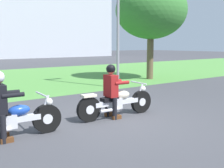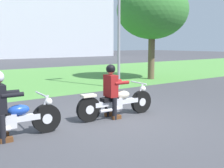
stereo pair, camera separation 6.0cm
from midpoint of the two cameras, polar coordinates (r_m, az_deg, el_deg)
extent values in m
plane|color=#424247|center=(6.91, 0.88, -7.59)|extent=(120.00, 120.00, 0.00)
cube|color=#549342|center=(15.73, -21.41, 0.84)|extent=(60.00, 12.00, 0.01)
cylinder|color=black|center=(7.64, 5.84, -3.68)|extent=(0.63, 0.15, 0.62)
cylinder|color=silver|center=(7.64, 5.84, -3.68)|extent=(0.23, 0.15, 0.22)
cylinder|color=black|center=(6.75, -5.10, -5.29)|extent=(0.63, 0.15, 0.62)
cylinder|color=silver|center=(6.75, -5.10, -5.29)|extent=(0.23, 0.15, 0.22)
cube|color=silver|center=(7.14, 0.72, -3.83)|extent=(1.32, 0.21, 0.12)
cube|color=silver|center=(7.12, 0.38, -4.03)|extent=(0.33, 0.26, 0.28)
ellipsoid|color=beige|center=(7.21, 1.91, -2.26)|extent=(0.45, 0.26, 0.22)
cube|color=black|center=(7.00, -0.77, -3.24)|extent=(0.45, 0.26, 0.10)
cube|color=beige|center=(6.67, -5.14, -2.44)|extent=(0.37, 0.22, 0.06)
cylinder|color=silver|center=(7.56, 5.57, -1.87)|extent=(0.25, 0.06, 0.53)
cylinder|color=silver|center=(7.49, 5.31, 0.27)|extent=(0.07, 0.66, 0.04)
sphere|color=white|center=(7.62, 6.23, -0.98)|extent=(0.16, 0.16, 0.16)
cylinder|color=silver|center=(6.90, -0.70, -5.46)|extent=(0.55, 0.11, 0.08)
cylinder|color=black|center=(7.22, -1.27, -4.60)|extent=(0.12, 0.12, 0.56)
cube|color=#593319|center=(7.31, -0.87, -6.31)|extent=(0.25, 0.11, 0.10)
cylinder|color=black|center=(6.92, 0.32, -5.16)|extent=(0.12, 0.12, 0.56)
cube|color=#593319|center=(7.01, 0.73, -6.93)|extent=(0.25, 0.11, 0.10)
cube|color=maroon|center=(6.96, -0.50, -0.38)|extent=(0.24, 0.39, 0.56)
cylinder|color=maroon|center=(7.21, 0.23, 0.56)|extent=(0.42, 0.11, 0.09)
cylinder|color=maroon|center=(6.94, 1.79, 0.25)|extent=(0.42, 0.11, 0.09)
sphere|color=tan|center=(6.92, -0.50, 2.90)|extent=(0.20, 0.20, 0.20)
sphere|color=black|center=(6.91, -0.50, 3.14)|extent=(0.24, 0.24, 0.24)
cylinder|color=black|center=(6.10, -13.71, -6.99)|extent=(0.63, 0.15, 0.62)
cylinder|color=silver|center=(6.10, -13.71, -6.99)|extent=(0.22, 0.15, 0.22)
cube|color=silver|center=(5.88, -20.72, -7.06)|extent=(1.21, 0.21, 0.12)
cube|color=silver|center=(5.87, -21.19, -7.30)|extent=(0.33, 0.26, 0.28)
ellipsoid|color=#1E47B2|center=(5.87, -19.10, -5.18)|extent=(0.45, 0.26, 0.22)
cylinder|color=silver|center=(6.02, -14.24, -4.75)|extent=(0.25, 0.06, 0.53)
cylinder|color=silver|center=(5.95, -14.79, -2.07)|extent=(0.07, 0.66, 0.04)
sphere|color=white|center=(6.03, -13.29, -3.62)|extent=(0.16, 0.16, 0.16)
cube|color=#593319|center=(6.12, -22.05, -9.85)|extent=(0.25, 0.11, 0.10)
cylinder|color=black|center=(5.70, -22.04, -8.75)|extent=(0.12, 0.12, 0.56)
cube|color=#593319|center=(5.78, -21.32, -10.87)|extent=(0.25, 0.11, 0.10)
cylinder|color=black|center=(5.94, -20.98, -1.68)|extent=(0.42, 0.11, 0.09)
cylinder|color=black|center=(5.61, -20.21, -2.20)|extent=(0.42, 0.11, 0.09)
cylinder|color=brown|center=(15.04, 7.84, 5.49)|extent=(0.35, 0.35, 2.35)
ellipsoid|color=#387A33|center=(15.13, 8.03, 14.97)|extent=(3.78, 3.78, 3.02)
cylinder|color=gray|center=(11.90, 1.12, 13.17)|extent=(0.12, 0.12, 5.80)
camera|label=1|loc=(0.03, -90.24, -0.03)|focal=43.85mm
camera|label=2|loc=(0.03, 89.76, 0.03)|focal=43.85mm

